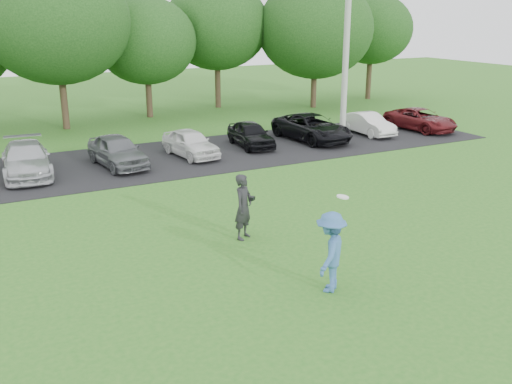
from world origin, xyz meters
TOP-DOWN VIEW (x-y plane):
  - ground at (0.00, 0.00)m, footprint 100.00×100.00m
  - parking_lot at (0.00, 13.00)m, footprint 32.00×6.50m
  - utility_pole at (9.20, 12.36)m, footprint 0.28×0.28m
  - frisbee_player at (0.01, -0.06)m, footprint 1.34×1.30m
  - camera_bystander at (-0.35, 3.56)m, footprint 0.79×0.74m
  - parked_cars at (1.30, 12.96)m, footprint 30.59×4.85m
  - tree_row at (1.51, 22.76)m, footprint 42.39×9.85m

SIDE VIEW (x-z plane):
  - ground at x=0.00m, z-range 0.00..0.00m
  - parking_lot at x=0.00m, z-range 0.00..0.03m
  - parked_cars at x=1.30m, z-range -0.01..1.24m
  - camera_bystander at x=-0.35m, z-range 0.00..1.82m
  - frisbee_player at x=0.01m, z-range -0.17..2.01m
  - tree_row at x=1.51m, z-range 0.59..9.23m
  - utility_pole at x=9.20m, z-range 0.00..10.67m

